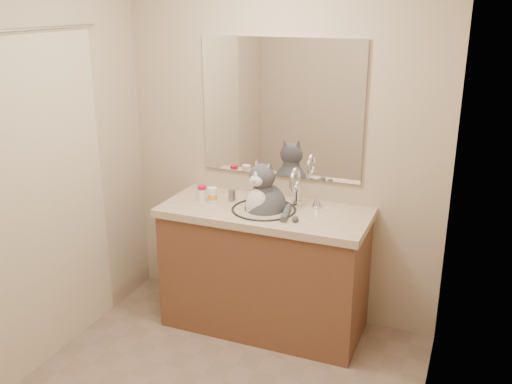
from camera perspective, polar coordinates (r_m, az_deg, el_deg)
room at (r=2.71m, az=-6.46°, el=-1.34°), size 2.22×2.52×2.42m
vanity at (r=3.81m, az=0.87°, el=-7.42°), size 1.34×0.59×1.12m
mirror at (r=3.73m, az=2.46°, el=8.34°), size 1.10×0.02×0.90m
shower_curtain at (r=3.43m, az=-21.17°, el=-1.12°), size 0.02×1.30×1.93m
cat at (r=3.64m, az=0.90°, el=-1.44°), size 0.38×0.38×0.54m
pill_bottle_redcap at (r=3.80m, az=-5.41°, el=-0.08°), size 0.08×0.08×0.10m
pill_bottle_orange at (r=3.75m, az=-4.37°, el=-0.35°), size 0.08×0.08×0.11m
grey_canister at (r=3.79m, az=-2.42°, el=-0.32°), size 0.06×0.06×0.08m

